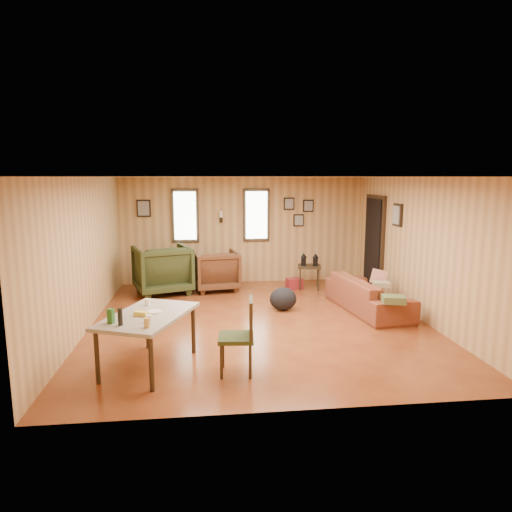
{
  "coord_description": "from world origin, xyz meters",
  "views": [
    {
      "loc": [
        -0.88,
        -7.32,
        2.39
      ],
      "look_at": [
        0.0,
        0.4,
        1.05
      ],
      "focal_mm": 32.0,
      "sensor_mm": 36.0,
      "label": 1
    }
  ],
  "objects_px": {
    "sofa": "(368,289)",
    "end_table": "(178,268)",
    "recliner_brown": "(216,269)",
    "side_table": "(309,265)",
    "dining_table": "(148,319)",
    "recliner_green": "(162,267)"
  },
  "relations": [
    {
      "from": "recliner_brown",
      "to": "sofa",
      "type": "bearing_deg",
      "value": 136.25
    },
    {
      "from": "sofa",
      "to": "dining_table",
      "type": "distance_m",
      "value": 4.24
    },
    {
      "from": "end_table",
      "to": "sofa",
      "type": "bearing_deg",
      "value": -33.09
    },
    {
      "from": "sofa",
      "to": "side_table",
      "type": "xyz_separation_m",
      "value": [
        -0.68,
        1.76,
        0.13
      ]
    },
    {
      "from": "recliner_green",
      "to": "end_table",
      "type": "xyz_separation_m",
      "value": [
        0.3,
        0.57,
        -0.14
      ]
    },
    {
      "from": "sofa",
      "to": "end_table",
      "type": "height_order",
      "value": "sofa"
    },
    {
      "from": "sofa",
      "to": "recliner_brown",
      "type": "xyz_separation_m",
      "value": [
        -2.7,
        1.86,
        0.07
      ]
    },
    {
      "from": "side_table",
      "to": "dining_table",
      "type": "height_order",
      "value": "dining_table"
    },
    {
      "from": "side_table",
      "to": "dining_table",
      "type": "bearing_deg",
      "value": -127.43
    },
    {
      "from": "dining_table",
      "to": "sofa",
      "type": "bearing_deg",
      "value": 52.01
    },
    {
      "from": "recliner_green",
      "to": "end_table",
      "type": "relative_size",
      "value": 1.47
    },
    {
      "from": "end_table",
      "to": "dining_table",
      "type": "height_order",
      "value": "dining_table"
    },
    {
      "from": "side_table",
      "to": "dining_table",
      "type": "relative_size",
      "value": 0.49
    },
    {
      "from": "side_table",
      "to": "dining_table",
      "type": "xyz_separation_m",
      "value": [
        -2.98,
        -3.89,
        0.11
      ]
    },
    {
      "from": "dining_table",
      "to": "end_table",
      "type": "bearing_deg",
      "value": 110.0
    },
    {
      "from": "side_table",
      "to": "end_table",
      "type": "bearing_deg",
      "value": 169.44
    },
    {
      "from": "recliner_brown",
      "to": "dining_table",
      "type": "relative_size",
      "value": 0.59
    },
    {
      "from": "sofa",
      "to": "recliner_green",
      "type": "distance_m",
      "value": 4.19
    },
    {
      "from": "sofa",
      "to": "recliner_green",
      "type": "height_order",
      "value": "recliner_green"
    },
    {
      "from": "sofa",
      "to": "end_table",
      "type": "xyz_separation_m",
      "value": [
        -3.52,
        2.29,
        0.01
      ]
    },
    {
      "from": "recliner_green",
      "to": "recliner_brown",
      "type": "bearing_deg",
      "value": 168.62
    },
    {
      "from": "side_table",
      "to": "recliner_brown",
      "type": "bearing_deg",
      "value": 177.16
    }
  ]
}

